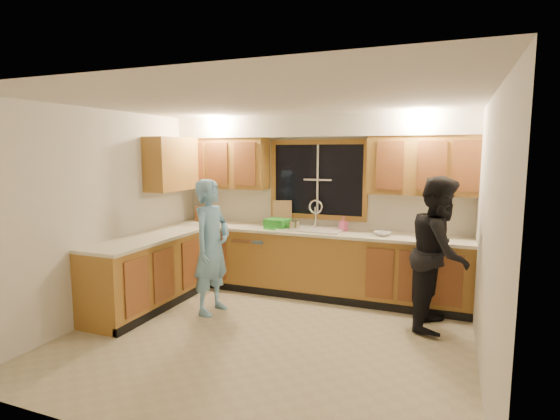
# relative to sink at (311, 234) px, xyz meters

# --- Properties ---
(floor) EXTENTS (4.20, 4.20, 0.00)m
(floor) POSITION_rel_sink_xyz_m (0.00, -1.60, -0.86)
(floor) COLOR #B9AD8E
(floor) RESTS_ON ground
(ceiling) EXTENTS (4.20, 4.20, 0.00)m
(ceiling) POSITION_rel_sink_xyz_m (0.00, -1.60, 1.64)
(ceiling) COLOR silver
(wall_back) EXTENTS (4.20, 0.00, 4.20)m
(wall_back) POSITION_rel_sink_xyz_m (0.00, 0.30, 0.39)
(wall_back) COLOR silver
(wall_back) RESTS_ON ground
(wall_left) EXTENTS (0.00, 3.80, 3.80)m
(wall_left) POSITION_rel_sink_xyz_m (-2.10, -1.60, 0.39)
(wall_left) COLOR silver
(wall_left) RESTS_ON ground
(wall_right) EXTENTS (0.00, 3.80, 3.80)m
(wall_right) POSITION_rel_sink_xyz_m (2.10, -1.60, 0.39)
(wall_right) COLOR silver
(wall_right) RESTS_ON ground
(base_cabinets_back) EXTENTS (4.20, 0.60, 0.88)m
(base_cabinets_back) POSITION_rel_sink_xyz_m (0.00, -0.00, -0.42)
(base_cabinets_back) COLOR #AC7831
(base_cabinets_back) RESTS_ON ground
(base_cabinets_left) EXTENTS (0.60, 1.90, 0.88)m
(base_cabinets_left) POSITION_rel_sink_xyz_m (-1.80, -1.25, -0.42)
(base_cabinets_left) COLOR #AC7831
(base_cabinets_left) RESTS_ON ground
(countertop_back) EXTENTS (4.20, 0.63, 0.04)m
(countertop_back) POSITION_rel_sink_xyz_m (0.00, -0.02, 0.04)
(countertop_back) COLOR #F2EACB
(countertop_back) RESTS_ON base_cabinets_back
(countertop_left) EXTENTS (0.63, 1.90, 0.04)m
(countertop_left) POSITION_rel_sink_xyz_m (-1.79, -1.25, 0.04)
(countertop_left) COLOR #F2EACB
(countertop_left) RESTS_ON base_cabinets_left
(upper_cabinets_left) EXTENTS (1.35, 0.33, 0.75)m
(upper_cabinets_left) POSITION_rel_sink_xyz_m (-1.43, 0.13, 0.96)
(upper_cabinets_left) COLOR #AC7831
(upper_cabinets_left) RESTS_ON wall_back
(upper_cabinets_right) EXTENTS (1.35, 0.33, 0.75)m
(upper_cabinets_right) POSITION_rel_sink_xyz_m (1.43, 0.13, 0.96)
(upper_cabinets_right) COLOR #AC7831
(upper_cabinets_right) RESTS_ON wall_back
(upper_cabinets_return) EXTENTS (0.33, 0.90, 0.75)m
(upper_cabinets_return) POSITION_rel_sink_xyz_m (-1.94, -0.48, 0.96)
(upper_cabinets_return) COLOR #AC7831
(upper_cabinets_return) RESTS_ON wall_left
(soffit) EXTENTS (4.20, 0.35, 0.30)m
(soffit) POSITION_rel_sink_xyz_m (0.00, 0.12, 1.49)
(soffit) COLOR white
(soffit) RESTS_ON wall_back
(window_frame) EXTENTS (1.44, 0.03, 1.14)m
(window_frame) POSITION_rel_sink_xyz_m (0.00, 0.29, 0.74)
(window_frame) COLOR black
(window_frame) RESTS_ON wall_back
(sink) EXTENTS (0.86, 0.52, 0.57)m
(sink) POSITION_rel_sink_xyz_m (0.00, 0.00, 0.00)
(sink) COLOR white
(sink) RESTS_ON countertop_back
(dishwasher) EXTENTS (0.60, 0.56, 0.82)m
(dishwasher) POSITION_rel_sink_xyz_m (-0.85, -0.01, -0.45)
(dishwasher) COLOR silver
(dishwasher) RESTS_ON floor
(stove) EXTENTS (0.58, 0.75, 0.90)m
(stove) POSITION_rel_sink_xyz_m (-1.80, -1.82, -0.41)
(stove) COLOR silver
(stove) RESTS_ON floor
(man) EXTENTS (0.45, 0.64, 1.67)m
(man) POSITION_rel_sink_xyz_m (-0.94, -1.12, -0.03)
(man) COLOR #71ACD6
(man) RESTS_ON floor
(woman) EXTENTS (0.74, 0.90, 1.73)m
(woman) POSITION_rel_sink_xyz_m (1.70, -0.60, 0.00)
(woman) COLOR black
(woman) RESTS_ON floor
(knife_block) EXTENTS (0.13, 0.10, 0.23)m
(knife_block) POSITION_rel_sink_xyz_m (-1.85, 0.09, 0.17)
(knife_block) COLOR brown
(knife_block) RESTS_ON countertop_back
(cutting_board) EXTENTS (0.29, 0.19, 0.37)m
(cutting_board) POSITION_rel_sink_xyz_m (-0.50, 0.18, 0.24)
(cutting_board) COLOR tan
(cutting_board) RESTS_ON countertop_back
(dish_crate) EXTENTS (0.34, 0.33, 0.14)m
(dish_crate) POSITION_rel_sink_xyz_m (-0.47, -0.09, 0.13)
(dish_crate) COLOR green
(dish_crate) RESTS_ON countertop_back
(soap_bottle) EXTENTS (0.12, 0.12, 0.20)m
(soap_bottle) POSITION_rel_sink_xyz_m (0.44, 0.08, 0.15)
(soap_bottle) COLOR #D55181
(soap_bottle) RESTS_ON countertop_back
(bowl) EXTENTS (0.27, 0.27, 0.05)m
(bowl) POSITION_rel_sink_xyz_m (0.98, -0.08, 0.08)
(bowl) COLOR silver
(bowl) RESTS_ON countertop_back
(can_left) EXTENTS (0.09, 0.09, 0.13)m
(can_left) POSITION_rel_sink_xyz_m (-0.18, -0.09, 0.12)
(can_left) COLOR #BDB092
(can_left) RESTS_ON countertop_back
(can_right) EXTENTS (0.08, 0.08, 0.13)m
(can_right) POSITION_rel_sink_xyz_m (-0.24, -0.16, 0.12)
(can_right) COLOR #BDB092
(can_right) RESTS_ON countertop_back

